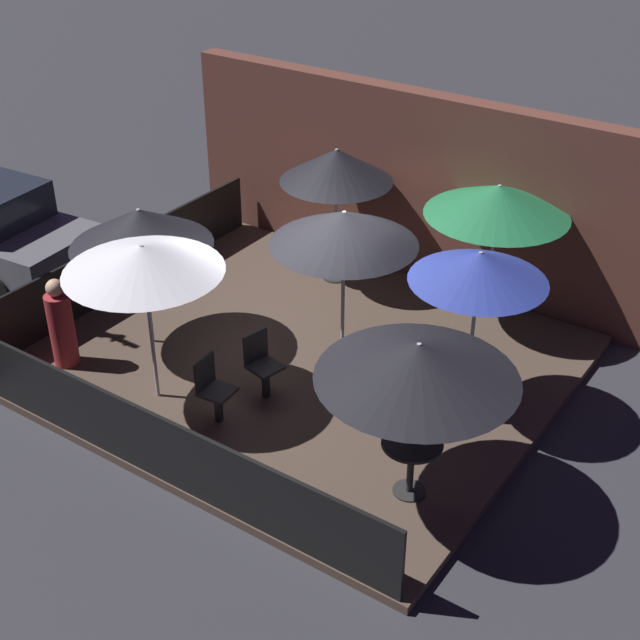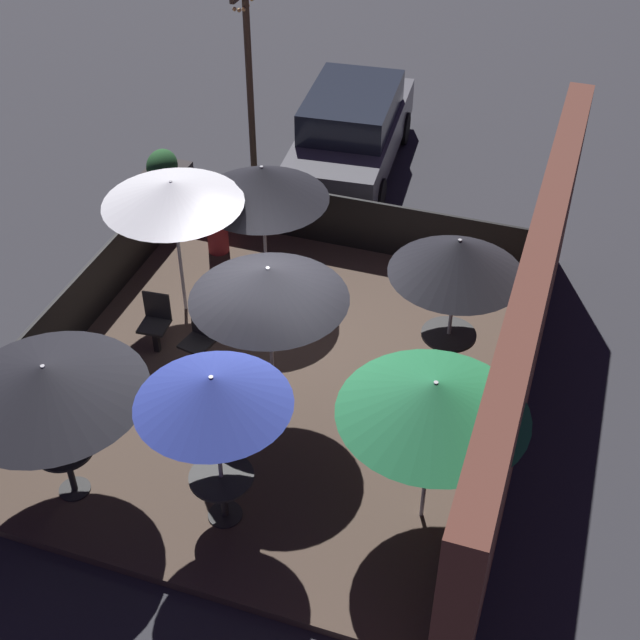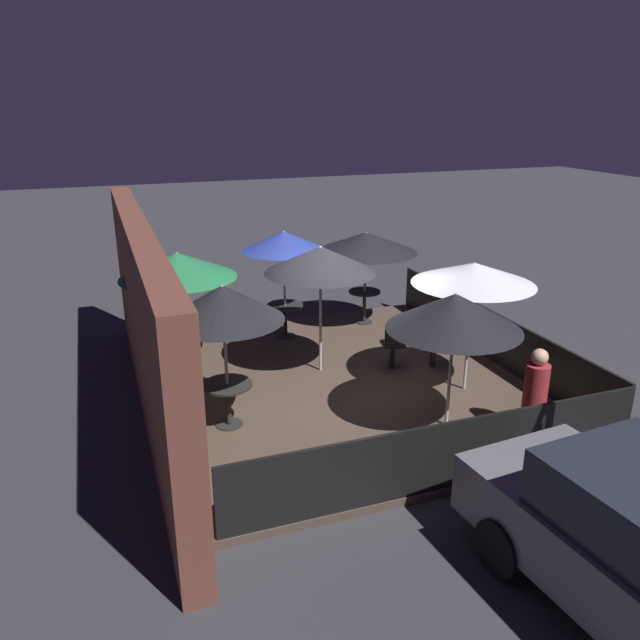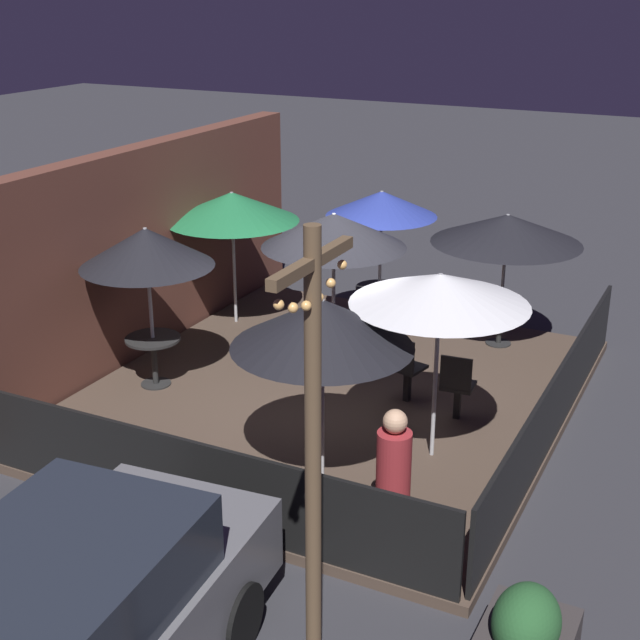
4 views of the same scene
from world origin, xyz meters
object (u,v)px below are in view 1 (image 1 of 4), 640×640
(patio_umbrella_6, at_px, (140,228))
(patio_umbrella_1, at_px, (418,361))
(dining_table_0, at_px, (336,248))
(patio_chair_1, at_px, (213,388))
(patron_0, at_px, (61,326))
(patio_umbrella_0, at_px, (336,165))
(dining_table_1, at_px, (412,453))
(patio_chair_0, at_px, (262,363))
(dining_table_2, at_px, (469,369))
(patio_umbrella_3, at_px, (498,200))
(patio_umbrella_4, at_px, (143,259))
(patio_umbrella_2, at_px, (479,267))
(patio_umbrella_5, at_px, (344,228))

(patio_umbrella_6, bearing_deg, patio_umbrella_1, -8.39)
(patio_umbrella_6, relative_size, dining_table_0, 2.79)
(patio_chair_1, relative_size, patron_0, 0.68)
(patio_umbrella_0, xyz_separation_m, patron_0, (-1.75, -4.26, -1.37))
(dining_table_1, relative_size, patron_0, 0.55)
(patio_chair_1, bearing_deg, patio_chair_0, 71.67)
(dining_table_1, height_order, patron_0, patron_0)
(patio_chair_0, bearing_deg, patron_0, -148.89)
(patio_umbrella_0, bearing_deg, dining_table_2, -30.00)
(patio_umbrella_3, xyz_separation_m, patio_umbrella_4, (-2.74, -4.40, 0.14))
(dining_table_0, height_order, patron_0, patron_0)
(patio_umbrella_6, height_order, dining_table_2, patio_umbrella_6)
(patio_umbrella_0, height_order, patio_umbrella_6, patio_umbrella_0)
(patio_umbrella_1, bearing_deg, dining_table_2, 96.83)
(patio_umbrella_0, distance_m, patio_umbrella_3, 2.61)
(patio_umbrella_2, bearing_deg, dining_table_1, -83.17)
(dining_table_1, distance_m, patron_0, 5.36)
(patio_umbrella_6, bearing_deg, dining_table_1, -8.39)
(patio_umbrella_2, height_order, patio_chair_1, patio_umbrella_2)
(patio_umbrella_2, xyz_separation_m, dining_table_1, (0.23, -1.92, -1.48))
(patio_umbrella_3, bearing_deg, patron_0, -133.73)
(patio_umbrella_4, relative_size, patio_umbrella_5, 0.96)
(patio_umbrella_5, height_order, dining_table_1, patio_umbrella_5)
(patio_chair_0, bearing_deg, dining_table_0, 119.25)
(patio_umbrella_6, bearing_deg, patron_0, -118.86)
(patio_umbrella_4, height_order, patio_chair_0, patio_umbrella_4)
(patio_umbrella_5, bearing_deg, patio_umbrella_6, -156.77)
(patio_umbrella_5, height_order, patio_chair_0, patio_umbrella_5)
(patio_umbrella_5, distance_m, patio_chair_0, 2.08)
(patio_umbrella_6, xyz_separation_m, patio_chair_0, (2.17, -0.15, -1.33))
(patio_umbrella_5, bearing_deg, dining_table_1, -40.56)
(patio_umbrella_6, bearing_deg, patio_umbrella_3, 42.63)
(patio_umbrella_0, relative_size, patio_umbrella_5, 0.96)
(dining_table_1, bearing_deg, patio_umbrella_2, 96.83)
(patio_umbrella_1, bearing_deg, patio_umbrella_4, -176.07)
(dining_table_1, bearing_deg, patio_chair_0, 167.89)
(patio_umbrella_3, height_order, dining_table_0, patio_umbrella_3)
(dining_table_1, height_order, dining_table_2, dining_table_1)
(patio_umbrella_0, height_order, dining_table_2, patio_umbrella_0)
(patio_umbrella_2, bearing_deg, patio_umbrella_4, -148.17)
(patio_umbrella_6, distance_m, dining_table_0, 3.60)
(patio_umbrella_2, bearing_deg, patio_umbrella_3, 108.88)
(patio_umbrella_2, xyz_separation_m, patio_chair_1, (-2.53, -2.14, -1.55))
(patio_chair_1, bearing_deg, dining_table_2, 35.63)
(patio_umbrella_2, height_order, patio_chair_0, patio_umbrella_2)
(patio_umbrella_2, height_order, dining_table_2, patio_umbrella_2)
(patio_umbrella_0, relative_size, patio_umbrella_3, 1.04)
(patio_umbrella_3, distance_m, patron_0, 6.43)
(patio_umbrella_4, relative_size, dining_table_0, 2.96)
(patio_chair_0, height_order, patron_0, patron_0)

